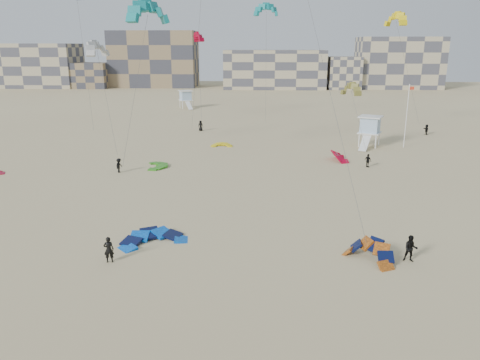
{
  "coord_description": "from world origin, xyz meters",
  "views": [
    {
      "loc": [
        6.33,
        -25.63,
        13.53
      ],
      "look_at": [
        4.81,
        6.0,
        4.37
      ],
      "focal_mm": 35.0,
      "sensor_mm": 36.0,
      "label": 1
    }
  ],
  "objects_px": {
    "kite_ground_blue": "(153,242)",
    "kite_ground_orange": "(369,260)",
    "kitesurfer_main": "(109,250)",
    "lifeguard_tower_near": "(370,131)"
  },
  "relations": [
    {
      "from": "kite_ground_orange",
      "to": "lifeguard_tower_near",
      "type": "distance_m",
      "value": 37.03
    },
    {
      "from": "kite_ground_blue",
      "to": "kite_ground_orange",
      "type": "distance_m",
      "value": 14.93
    },
    {
      "from": "kite_ground_orange",
      "to": "kitesurfer_main",
      "type": "height_order",
      "value": "kitesurfer_main"
    },
    {
      "from": "kite_ground_blue",
      "to": "lifeguard_tower_near",
      "type": "relative_size",
      "value": 0.73
    },
    {
      "from": "kitesurfer_main",
      "to": "kite_ground_orange",
      "type": "bearing_deg",
      "value": 171.84
    },
    {
      "from": "kite_ground_blue",
      "to": "kite_ground_orange",
      "type": "xyz_separation_m",
      "value": [
        14.76,
        -2.21,
        0.0
      ]
    },
    {
      "from": "kite_ground_orange",
      "to": "kitesurfer_main",
      "type": "bearing_deg",
      "value": -128.5
    },
    {
      "from": "kitesurfer_main",
      "to": "kite_ground_blue",
      "type": "bearing_deg",
      "value": -134.04
    },
    {
      "from": "kite_ground_blue",
      "to": "kitesurfer_main",
      "type": "relative_size",
      "value": 2.61
    },
    {
      "from": "kite_ground_orange",
      "to": "kitesurfer_main",
      "type": "distance_m",
      "value": 16.92
    }
  ]
}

